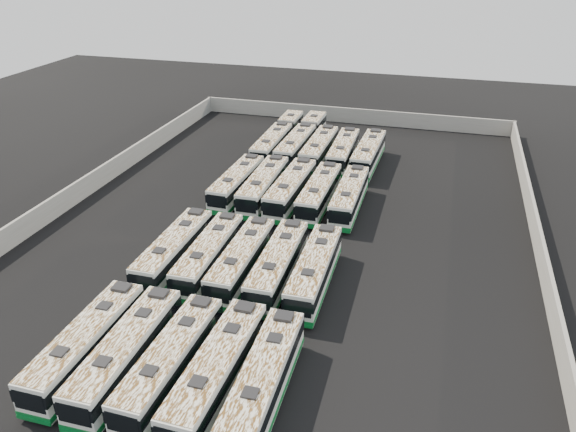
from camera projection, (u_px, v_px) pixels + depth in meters
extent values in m
plane|color=black|center=(280.00, 238.00, 51.36)|extent=(140.00, 140.00, 0.00)
cube|color=gray|center=(352.00, 116.00, 81.99)|extent=(45.20, 0.30, 2.20)
cube|color=gray|center=(543.00, 263.00, 45.34)|extent=(0.30, 73.20, 2.20)
cube|color=gray|center=(68.00, 198.00, 56.38)|extent=(0.30, 73.20, 2.20)
cube|color=white|center=(87.00, 344.00, 35.68)|extent=(2.28, 10.81, 2.48)
cube|color=#0A5F25|center=(89.00, 355.00, 36.09)|extent=(2.33, 10.86, 0.38)
cube|color=black|center=(86.00, 339.00, 35.50)|extent=(2.34, 10.87, 0.83)
cube|color=black|center=(29.00, 402.00, 30.90)|extent=(1.98, 0.07, 1.31)
cube|color=#0A5F25|center=(34.00, 420.00, 31.52)|extent=(2.25, 0.11, 0.25)
cube|color=white|center=(83.00, 328.00, 35.11)|extent=(2.24, 10.59, 0.06)
cube|color=black|center=(60.00, 352.00, 33.03)|extent=(0.86, 0.86, 0.13)
cube|color=black|center=(104.00, 306.00, 37.11)|extent=(0.86, 0.86, 0.13)
cube|color=black|center=(121.00, 287.00, 38.95)|extent=(1.17, 0.99, 0.23)
cylinder|color=black|center=(42.00, 392.00, 33.45)|extent=(0.25, 0.90, 0.90)
cylinder|color=black|center=(70.00, 399.00, 32.98)|extent=(0.25, 0.90, 0.90)
cylinder|color=black|center=(106.00, 323.00, 39.38)|extent=(0.25, 0.90, 0.90)
cylinder|color=black|center=(130.00, 328.00, 38.91)|extent=(0.25, 0.90, 0.90)
cube|color=white|center=(127.00, 353.00, 34.90)|extent=(2.43, 11.00, 2.51)
cube|color=#0A5F25|center=(129.00, 365.00, 35.31)|extent=(2.48, 11.05, 0.38)
cube|color=black|center=(126.00, 348.00, 34.71)|extent=(2.49, 11.06, 0.84)
cube|color=black|center=(74.00, 415.00, 30.02)|extent=(2.01, 0.09, 1.33)
cube|color=white|center=(124.00, 337.00, 34.32)|extent=(2.39, 10.78, 0.06)
cube|color=black|center=(102.00, 361.00, 32.20)|extent=(0.88, 0.88, 0.13)
cube|color=black|center=(143.00, 313.00, 36.35)|extent=(0.88, 0.88, 0.13)
cube|color=black|center=(159.00, 293.00, 38.22)|extent=(1.20, 1.02, 0.24)
cylinder|color=black|center=(83.00, 404.00, 32.61)|extent=(0.27, 0.92, 0.91)
cylinder|color=black|center=(113.00, 411.00, 32.15)|extent=(0.27, 0.92, 0.91)
cylinder|color=black|center=(142.00, 330.00, 38.65)|extent=(0.27, 0.92, 0.91)
cylinder|color=black|center=(168.00, 335.00, 38.19)|extent=(0.27, 0.92, 0.91)
cube|color=white|center=(171.00, 362.00, 34.24)|extent=(2.43, 10.76, 2.46)
cube|color=#0A5F25|center=(172.00, 373.00, 34.64)|extent=(2.49, 10.81, 0.38)
cube|color=black|center=(170.00, 357.00, 34.05)|extent=(2.50, 10.82, 0.82)
cube|color=black|center=(122.00, 424.00, 29.52)|extent=(1.97, 0.10, 1.30)
cube|color=white|center=(169.00, 346.00, 33.67)|extent=(2.39, 10.54, 0.06)
cube|color=black|center=(149.00, 371.00, 31.62)|extent=(0.86, 0.86, 0.13)
cube|color=black|center=(187.00, 321.00, 35.64)|extent=(0.86, 0.86, 0.13)
cube|color=black|center=(201.00, 302.00, 37.45)|extent=(1.18, 1.00, 0.23)
cylinder|color=black|center=(129.00, 412.00, 32.06)|extent=(0.27, 0.90, 0.89)
cylinder|color=black|center=(159.00, 420.00, 31.55)|extent=(0.27, 0.90, 0.89)
cylinder|color=black|center=(184.00, 338.00, 37.91)|extent=(0.27, 0.90, 0.89)
cylinder|color=black|center=(210.00, 344.00, 37.40)|extent=(0.27, 0.90, 0.89)
cube|color=white|center=(217.00, 371.00, 33.40)|extent=(2.53, 11.16, 2.55)
cube|color=#0A5F25|center=(218.00, 383.00, 33.82)|extent=(2.58, 11.21, 0.39)
cube|color=black|center=(217.00, 366.00, 33.21)|extent=(2.59, 11.22, 0.85)
cube|color=white|center=(216.00, 354.00, 32.82)|extent=(2.48, 10.93, 0.06)
cube|color=black|center=(198.00, 382.00, 30.69)|extent=(0.90, 0.90, 0.13)
cube|color=black|center=(232.00, 328.00, 34.86)|extent=(0.90, 0.90, 0.13)
cube|color=black|center=(245.00, 307.00, 36.73)|extent=(1.22, 1.04, 0.24)
cylinder|color=black|center=(176.00, 426.00, 31.14)|extent=(0.28, 0.93, 0.93)
cylinder|color=black|center=(226.00, 346.00, 37.21)|extent=(0.28, 0.93, 0.93)
cylinder|color=black|center=(254.00, 352.00, 36.68)|extent=(0.28, 0.93, 0.93)
cube|color=white|center=(264.00, 381.00, 32.73)|extent=(2.48, 10.82, 2.47)
cube|color=#0A5F25|center=(264.00, 393.00, 33.14)|extent=(2.53, 10.88, 0.38)
cube|color=black|center=(263.00, 376.00, 32.55)|extent=(2.54, 10.89, 0.83)
cube|color=white|center=(263.00, 365.00, 32.16)|extent=(2.43, 10.61, 0.06)
cube|color=black|center=(250.00, 393.00, 30.07)|extent=(0.87, 0.87, 0.13)
cube|color=black|center=(275.00, 338.00, 34.17)|extent=(0.87, 0.87, 0.13)
cube|color=black|center=(284.00, 316.00, 36.01)|extent=(1.19, 1.01, 0.23)
cylinder|color=black|center=(265.00, 355.00, 36.42)|extent=(0.27, 0.90, 0.90)
cylinder|color=black|center=(294.00, 360.00, 35.98)|extent=(0.27, 0.90, 0.90)
cube|color=white|center=(174.00, 251.00, 46.20)|extent=(2.34, 10.86, 2.48)
cube|color=#0A5F25|center=(175.00, 260.00, 46.61)|extent=(2.39, 10.91, 0.38)
cube|color=black|center=(174.00, 246.00, 46.02)|extent=(2.40, 10.92, 0.83)
cube|color=black|center=(141.00, 283.00, 41.39)|extent=(1.99, 0.07, 1.31)
cube|color=#0A5F25|center=(143.00, 298.00, 42.02)|extent=(2.26, 0.12, 0.25)
cube|color=white|center=(173.00, 237.00, 45.63)|extent=(2.29, 10.64, 0.06)
cube|color=black|center=(159.00, 250.00, 43.54)|extent=(0.86, 0.86, 0.13)
cube|color=black|center=(185.00, 223.00, 47.64)|extent=(0.86, 0.86, 0.13)
cube|color=black|center=(196.00, 212.00, 49.48)|extent=(1.18, 1.00, 0.23)
cylinder|color=black|center=(145.00, 283.00, 43.95)|extent=(0.26, 0.91, 0.90)
cylinder|color=black|center=(167.00, 286.00, 43.49)|extent=(0.26, 0.91, 0.90)
cylinder|color=black|center=(183.00, 241.00, 49.92)|extent=(0.26, 0.91, 0.90)
cylinder|color=black|center=(203.00, 244.00, 49.45)|extent=(0.26, 0.91, 0.90)
cube|color=white|center=(209.00, 255.00, 45.62)|extent=(2.49, 10.71, 2.44)
cube|color=#0A5F25|center=(210.00, 264.00, 46.02)|extent=(2.54, 10.76, 0.37)
cube|color=black|center=(209.00, 251.00, 45.43)|extent=(2.55, 10.77, 0.82)
cube|color=black|center=(181.00, 288.00, 40.87)|extent=(1.95, 0.11, 1.29)
cube|color=#0A5F25|center=(183.00, 303.00, 41.48)|extent=(2.22, 0.16, 0.25)
cube|color=white|center=(208.00, 242.00, 45.05)|extent=(2.44, 10.50, 0.06)
cube|color=black|center=(196.00, 255.00, 42.99)|extent=(0.86, 0.86, 0.12)
cube|color=black|center=(218.00, 227.00, 47.04)|extent=(0.86, 0.86, 0.12)
cube|color=black|center=(227.00, 216.00, 48.86)|extent=(1.18, 1.01, 0.23)
cylinder|color=black|center=(182.00, 287.00, 43.38)|extent=(0.27, 0.89, 0.89)
cylinder|color=black|center=(205.00, 291.00, 42.95)|extent=(0.27, 0.89, 0.89)
cylinder|color=black|center=(214.00, 245.00, 49.27)|extent=(0.27, 0.89, 0.89)
cylinder|color=black|center=(235.00, 248.00, 48.84)|extent=(0.27, 0.89, 0.89)
cube|color=white|center=(242.00, 261.00, 44.84)|extent=(2.28, 10.68, 2.44)
cube|color=#0A5F25|center=(242.00, 270.00, 45.25)|extent=(2.33, 10.73, 0.37)
cube|color=black|center=(242.00, 256.00, 44.66)|extent=(2.34, 10.74, 0.82)
cube|color=black|center=(216.00, 295.00, 40.11)|extent=(1.96, 0.07, 1.29)
cube|color=#0A5F25|center=(217.00, 310.00, 40.73)|extent=(2.22, 0.11, 0.25)
cube|color=white|center=(241.00, 247.00, 44.28)|extent=(2.23, 10.47, 0.06)
cube|color=black|center=(230.00, 261.00, 42.22)|extent=(0.85, 0.85, 0.12)
cube|color=black|center=(251.00, 232.00, 46.26)|extent=(0.85, 0.85, 0.12)
cube|color=black|center=(259.00, 221.00, 48.07)|extent=(1.16, 0.98, 0.23)
cylinder|color=black|center=(215.00, 294.00, 42.63)|extent=(0.25, 0.89, 0.89)
cylinder|color=black|center=(239.00, 298.00, 42.17)|extent=(0.25, 0.89, 0.89)
cylinder|color=black|center=(245.00, 250.00, 48.50)|extent=(0.25, 0.89, 0.89)
cylinder|color=black|center=(266.00, 253.00, 48.03)|extent=(0.25, 0.89, 0.89)
cube|color=white|center=(278.00, 265.00, 44.16)|extent=(2.50, 10.93, 2.50)
cube|color=#0A5F25|center=(278.00, 275.00, 44.57)|extent=(2.55, 10.98, 0.38)
cube|color=black|center=(278.00, 261.00, 43.97)|extent=(2.56, 10.99, 0.83)
cube|color=black|center=(257.00, 301.00, 39.31)|extent=(2.00, 0.10, 1.32)
cube|color=#0A5F25|center=(257.00, 317.00, 39.94)|extent=(2.27, 0.15, 0.25)
cube|color=white|center=(278.00, 251.00, 43.58)|extent=(2.45, 10.71, 0.06)
cube|color=black|center=(269.00, 266.00, 41.47)|extent=(0.88, 0.88, 0.13)
cube|color=black|center=(286.00, 236.00, 45.61)|extent=(0.88, 0.88, 0.13)
cube|color=black|center=(292.00, 223.00, 47.47)|extent=(1.20, 1.02, 0.24)
cylinder|color=black|center=(253.00, 300.00, 41.87)|extent=(0.27, 0.91, 0.91)
cylinder|color=black|center=(278.00, 304.00, 41.43)|extent=(0.27, 0.91, 0.91)
cylinder|color=black|center=(278.00, 254.00, 47.89)|extent=(0.27, 0.91, 0.91)
cylinder|color=black|center=(300.00, 257.00, 47.44)|extent=(0.27, 0.91, 0.91)
cube|color=white|center=(314.00, 271.00, 43.41)|extent=(2.47, 10.88, 2.48)
cube|color=#0A5F25|center=(314.00, 281.00, 43.82)|extent=(2.52, 10.93, 0.38)
cube|color=black|center=(315.00, 267.00, 43.22)|extent=(2.53, 10.94, 0.83)
cube|color=black|center=(297.00, 308.00, 38.59)|extent=(1.99, 0.10, 1.31)
cube|color=#0A5F25|center=(297.00, 325.00, 39.21)|extent=(2.26, 0.14, 0.25)
cube|color=white|center=(315.00, 257.00, 42.84)|extent=(2.42, 10.67, 0.06)
cube|color=black|center=(308.00, 272.00, 40.74)|extent=(0.87, 0.87, 0.13)
cube|color=black|center=(321.00, 241.00, 44.85)|extent=(0.87, 0.87, 0.13)
cube|color=black|center=(327.00, 228.00, 46.70)|extent=(1.19, 1.02, 0.23)
cylinder|color=black|center=(291.00, 307.00, 41.14)|extent=(0.27, 0.91, 0.90)
cylinder|color=black|center=(317.00, 311.00, 40.69)|extent=(0.27, 0.91, 0.90)
cylinder|color=black|center=(312.00, 259.00, 47.12)|extent=(0.27, 0.91, 0.90)
cylinder|color=black|center=(335.00, 262.00, 46.68)|extent=(0.27, 0.91, 0.90)
cube|color=white|center=(237.00, 183.00, 58.75)|extent=(2.42, 10.71, 2.44)
cube|color=#0A5F25|center=(237.00, 191.00, 59.15)|extent=(2.47, 10.76, 0.37)
cube|color=black|center=(237.00, 180.00, 58.56)|extent=(2.48, 10.77, 0.82)
cube|color=black|center=(216.00, 201.00, 54.05)|extent=(1.96, 0.10, 1.29)
cube|color=#0A5F25|center=(217.00, 214.00, 54.66)|extent=(2.22, 0.14, 0.25)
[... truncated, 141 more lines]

